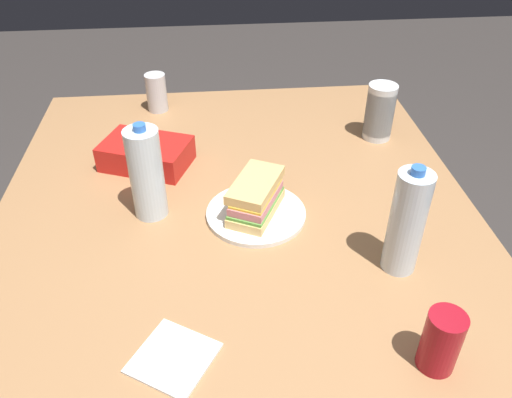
# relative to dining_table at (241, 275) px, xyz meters

# --- Properties ---
(dining_table) EXTENTS (1.67, 1.18, 0.78)m
(dining_table) POSITION_rel_dining_table_xyz_m (0.00, 0.00, 0.00)
(dining_table) COLOR #9E7047
(dining_table) RESTS_ON ground_plane
(paper_plate) EXTENTS (0.24, 0.24, 0.01)m
(paper_plate) POSITION_rel_dining_table_xyz_m (0.12, -0.05, 0.09)
(paper_plate) COLOR white
(paper_plate) RESTS_ON dining_table
(sandwich) EXTENTS (0.21, 0.16, 0.08)m
(sandwich) POSITION_rel_dining_table_xyz_m (0.12, -0.05, 0.13)
(sandwich) COLOR #DBB26B
(sandwich) RESTS_ON paper_plate
(soda_can_red) EXTENTS (0.07, 0.07, 0.12)m
(soda_can_red) POSITION_rel_dining_table_xyz_m (-0.33, -0.32, 0.14)
(soda_can_red) COLOR maroon
(soda_can_red) RESTS_ON dining_table
(chip_bag) EXTENTS (0.22, 0.27, 0.07)m
(chip_bag) POSITION_rel_dining_table_xyz_m (0.37, 0.23, 0.12)
(chip_bag) COLOR red
(chip_bag) RESTS_ON dining_table
(water_bottle_tall) EXTENTS (0.07, 0.07, 0.25)m
(water_bottle_tall) POSITION_rel_dining_table_xyz_m (-0.08, -0.33, 0.20)
(water_bottle_tall) COLOR silver
(water_bottle_tall) RESTS_ON dining_table
(plastic_cup_stack) EXTENTS (0.08, 0.08, 0.17)m
(plastic_cup_stack) POSITION_rel_dining_table_xyz_m (0.46, -0.44, 0.16)
(plastic_cup_stack) COLOR silver
(plastic_cup_stack) RESTS_ON dining_table
(water_bottle_spare) EXTENTS (0.08, 0.08, 0.24)m
(water_bottle_spare) POSITION_rel_dining_table_xyz_m (0.15, 0.21, 0.19)
(water_bottle_spare) COLOR silver
(water_bottle_spare) RESTS_ON dining_table
(soda_can_silver) EXTENTS (0.07, 0.07, 0.12)m
(soda_can_silver) POSITION_rel_dining_table_xyz_m (0.71, 0.22, 0.14)
(soda_can_silver) COLOR silver
(soda_can_silver) RESTS_ON dining_table
(paper_napkin) EXTENTS (0.18, 0.18, 0.01)m
(paper_napkin) POSITION_rel_dining_table_xyz_m (-0.28, 0.14, 0.08)
(paper_napkin) COLOR white
(paper_napkin) RESTS_ON dining_table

